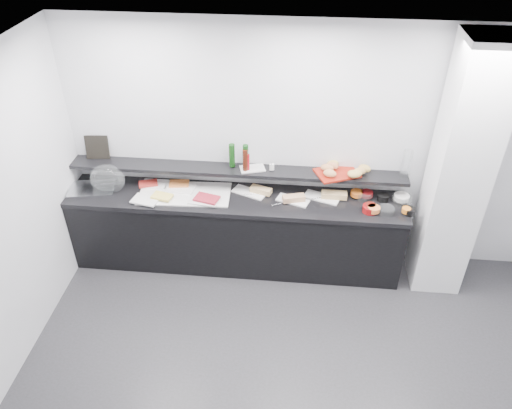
# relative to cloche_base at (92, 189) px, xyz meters

# --- Properties ---
(ground) EXTENTS (5.00, 5.00, 0.00)m
(ground) POSITION_rel_cloche_base_xyz_m (2.25, -1.67, -0.92)
(ground) COLOR #2D2D30
(ground) RESTS_ON ground
(back_wall) EXTENTS (5.00, 0.02, 2.70)m
(back_wall) POSITION_rel_cloche_base_xyz_m (2.25, 0.33, 0.43)
(back_wall) COLOR silver
(back_wall) RESTS_ON ground
(ceiling) EXTENTS (5.00, 5.00, 0.00)m
(ceiling) POSITION_rel_cloche_base_xyz_m (2.25, -1.67, 1.78)
(ceiling) COLOR white
(ceiling) RESTS_ON back_wall
(column) EXTENTS (0.50, 0.50, 2.70)m
(column) POSITION_rel_cloche_base_xyz_m (3.75, -0.02, 0.43)
(column) COLOR white
(column) RESTS_ON ground
(buffet_cabinet) EXTENTS (3.60, 0.60, 0.85)m
(buffet_cabinet) POSITION_rel_cloche_base_xyz_m (1.55, 0.03, -0.50)
(buffet_cabinet) COLOR black
(buffet_cabinet) RESTS_ON ground
(counter_top) EXTENTS (3.62, 0.62, 0.05)m
(counter_top) POSITION_rel_cloche_base_xyz_m (1.55, 0.03, -0.05)
(counter_top) COLOR black
(counter_top) RESTS_ON buffet_cabinet
(wall_shelf) EXTENTS (3.60, 0.25, 0.04)m
(wall_shelf) POSITION_rel_cloche_base_xyz_m (1.55, 0.20, 0.21)
(wall_shelf) COLOR black
(wall_shelf) RESTS_ON back_wall
(cloche_base) EXTENTS (0.53, 0.40, 0.04)m
(cloche_base) POSITION_rel_cloche_base_xyz_m (0.00, 0.00, 0.00)
(cloche_base) COLOR #B7BABE
(cloche_base) RESTS_ON counter_top
(cloche_dome) EXTENTS (0.39, 0.27, 0.34)m
(cloche_dome) POSITION_rel_cloche_base_xyz_m (0.17, 0.06, 0.11)
(cloche_dome) COLOR white
(cloche_dome) RESTS_ON cloche_base
(linen_runner) EXTENTS (0.99, 0.51, 0.01)m
(linen_runner) POSITION_rel_cloche_base_xyz_m (1.01, 0.03, -0.01)
(linen_runner) COLOR silver
(linen_runner) RESTS_ON counter_top
(platter_meat_a) EXTENTS (0.28, 0.19, 0.01)m
(platter_meat_a) POSITION_rel_cloche_base_xyz_m (0.65, 0.16, 0.00)
(platter_meat_a) COLOR white
(platter_meat_a) RESTS_ON linen_runner
(food_meat_a) EXTENTS (0.23, 0.19, 0.02)m
(food_meat_a) POSITION_rel_cloche_base_xyz_m (0.58, 0.14, 0.02)
(food_meat_a) COLOR maroon
(food_meat_a) RESTS_ON platter_meat_a
(platter_salmon) EXTENTS (0.34, 0.24, 0.01)m
(platter_salmon) POSITION_rel_cloche_base_xyz_m (0.94, 0.12, 0.00)
(platter_salmon) COLOR white
(platter_salmon) RESTS_ON linen_runner
(food_salmon) EXTENTS (0.23, 0.16, 0.02)m
(food_salmon) POSITION_rel_cloche_base_xyz_m (0.92, 0.17, 0.02)
(food_salmon) COLOR orange
(food_salmon) RESTS_ON platter_salmon
(platter_cheese) EXTENTS (0.31, 0.24, 0.01)m
(platter_cheese) POSITION_rel_cloche_base_xyz_m (0.63, -0.14, 0.00)
(platter_cheese) COLOR white
(platter_cheese) RESTS_ON linen_runner
(food_cheese) EXTENTS (0.23, 0.18, 0.02)m
(food_cheese) POSITION_rel_cloche_base_xyz_m (0.80, -0.09, 0.02)
(food_cheese) COLOR #EFD65D
(food_cheese) RESTS_ON platter_cheese
(platter_meat_b) EXTENTS (0.32, 0.23, 0.01)m
(platter_meat_b) POSITION_rel_cloche_base_xyz_m (1.25, -0.08, 0.00)
(platter_meat_b) COLOR silver
(platter_meat_b) RESTS_ON linen_runner
(food_meat_b) EXTENTS (0.28, 0.22, 0.02)m
(food_meat_b) POSITION_rel_cloche_base_xyz_m (1.27, -0.08, 0.02)
(food_meat_b) COLOR maroon
(food_meat_b) RESTS_ON platter_meat_b
(sandwich_plate_left) EXTENTS (0.40, 0.29, 0.01)m
(sandwich_plate_left) POSITION_rel_cloche_base_xyz_m (1.70, 0.13, -0.01)
(sandwich_plate_left) COLOR white
(sandwich_plate_left) RESTS_ON counter_top
(sandwich_food_left) EXTENTS (0.24, 0.16, 0.06)m
(sandwich_food_left) POSITION_rel_cloche_base_xyz_m (1.82, 0.13, 0.02)
(sandwich_food_left) COLOR tan
(sandwich_food_left) RESTS_ON sandwich_plate_left
(tongs_left) EXTENTS (0.16, 0.02, 0.01)m
(tongs_left) POSITION_rel_cloche_base_xyz_m (1.73, 0.07, -0.00)
(tongs_left) COLOR silver
(tongs_left) RESTS_ON sandwich_plate_left
(sandwich_plate_mid) EXTENTS (0.37, 0.25, 0.01)m
(sandwich_plate_mid) POSITION_rel_cloche_base_xyz_m (2.17, 0.02, -0.01)
(sandwich_plate_mid) COLOR white
(sandwich_plate_mid) RESTS_ON counter_top
(sandwich_food_mid) EXTENTS (0.25, 0.15, 0.06)m
(sandwich_food_mid) POSITION_rel_cloche_base_xyz_m (2.18, 0.01, 0.02)
(sandwich_food_mid) COLOR tan
(sandwich_food_mid) RESTS_ON sandwich_plate_mid
(tongs_mid) EXTENTS (0.14, 0.09, 0.01)m
(tongs_mid) POSITION_rel_cloche_base_xyz_m (2.03, -0.07, -0.00)
(tongs_mid) COLOR #ADAFB4
(tongs_mid) RESTS_ON sandwich_plate_mid
(sandwich_plate_right) EXTENTS (0.40, 0.27, 0.01)m
(sandwich_plate_right) POSITION_rel_cloche_base_xyz_m (2.47, 0.11, -0.01)
(sandwich_plate_right) COLOR white
(sandwich_plate_right) RESTS_ON counter_top
(sandwich_food_right) EXTENTS (0.27, 0.11, 0.06)m
(sandwich_food_right) POSITION_rel_cloche_base_xyz_m (2.60, 0.11, 0.02)
(sandwich_food_right) COLOR tan
(sandwich_food_right) RESTS_ON sandwich_plate_right
(tongs_right) EXTENTS (0.15, 0.07, 0.01)m
(tongs_right) POSITION_rel_cloche_base_xyz_m (2.44, 0.08, -0.00)
(tongs_right) COLOR silver
(tongs_right) RESTS_ON sandwich_plate_right
(bowl_glass_fruit) EXTENTS (0.20, 0.20, 0.07)m
(bowl_glass_fruit) POSITION_rel_cloche_base_xyz_m (2.92, 0.15, 0.02)
(bowl_glass_fruit) COLOR white
(bowl_glass_fruit) RESTS_ON counter_top
(fill_glass_fruit) EXTENTS (0.15, 0.15, 0.05)m
(fill_glass_fruit) POSITION_rel_cloche_base_xyz_m (2.84, 0.16, 0.03)
(fill_glass_fruit) COLOR #D1611C
(fill_glass_fruit) RESTS_ON bowl_glass_fruit
(bowl_black_jam) EXTENTS (0.14, 0.14, 0.07)m
(bowl_black_jam) POSITION_rel_cloche_base_xyz_m (3.12, 0.12, 0.02)
(bowl_black_jam) COLOR black
(bowl_black_jam) RESTS_ON counter_top
(fill_black_jam) EXTENTS (0.16, 0.16, 0.05)m
(fill_black_jam) POSITION_rel_cloche_base_xyz_m (2.95, 0.16, 0.03)
(fill_black_jam) COLOR #630E10
(fill_black_jam) RESTS_ON bowl_black_jam
(bowl_glass_cream) EXTENTS (0.23, 0.23, 0.07)m
(bowl_glass_cream) POSITION_rel_cloche_base_xyz_m (3.31, 0.12, 0.02)
(bowl_glass_cream) COLOR silver
(bowl_glass_cream) RESTS_ON counter_top
(fill_glass_cream) EXTENTS (0.20, 0.20, 0.05)m
(fill_glass_cream) POSITION_rel_cloche_base_xyz_m (3.30, 0.14, 0.03)
(fill_glass_cream) COLOR white
(fill_glass_cream) RESTS_ON bowl_glass_cream
(bowl_red_jam) EXTENTS (0.16, 0.16, 0.07)m
(bowl_red_jam) POSITION_rel_cloche_base_xyz_m (2.96, -0.09, 0.02)
(bowl_red_jam) COLOR maroon
(bowl_red_jam) RESTS_ON counter_top
(fill_red_jam) EXTENTS (0.13, 0.13, 0.05)m
(fill_red_jam) POSITION_rel_cloche_base_xyz_m (2.96, -0.07, 0.03)
(fill_red_jam) COLOR #59130C
(fill_red_jam) RESTS_ON bowl_red_jam
(bowl_glass_salmon) EXTENTS (0.22, 0.22, 0.07)m
(bowl_glass_salmon) POSITION_rel_cloche_base_xyz_m (3.12, -0.11, 0.02)
(bowl_glass_salmon) COLOR white
(bowl_glass_salmon) RESTS_ON counter_top
(fill_glass_salmon) EXTENTS (0.17, 0.17, 0.05)m
(fill_glass_salmon) POSITION_rel_cloche_base_xyz_m (2.99, -0.11, 0.03)
(fill_glass_salmon) COLOR orange
(fill_glass_salmon) RESTS_ON bowl_glass_salmon
(bowl_black_fruit) EXTENTS (0.15, 0.15, 0.07)m
(bowl_black_fruit) POSITION_rel_cloche_base_xyz_m (3.35, -0.09, 0.02)
(bowl_black_fruit) COLOR black
(bowl_black_fruit) RESTS_ON counter_top
(fill_black_fruit) EXTENTS (0.11, 0.11, 0.05)m
(fill_black_fruit) POSITION_rel_cloche_base_xyz_m (3.32, -0.10, 0.03)
(fill_black_fruit) COLOR orange
(fill_black_fruit) RESTS_ON bowl_black_fruit
(framed_print) EXTENTS (0.26, 0.10, 0.26)m
(framed_print) POSITION_rel_cloche_base_xyz_m (0.02, 0.29, 0.36)
(framed_print) COLOR black
(framed_print) RESTS_ON wall_shelf
(print_art) EXTENTS (0.17, 0.11, 0.22)m
(print_art) POSITION_rel_cloche_base_xyz_m (0.06, 0.32, 0.36)
(print_art) COLOR beige
(print_art) RESTS_ON framed_print
(condiment_tray) EXTENTS (0.29, 0.23, 0.01)m
(condiment_tray) POSITION_rel_cloche_base_xyz_m (1.72, 0.21, 0.24)
(condiment_tray) COLOR silver
(condiment_tray) RESTS_ON wall_shelf
(bottle_green_a) EXTENTS (0.07, 0.07, 0.26)m
(bottle_green_a) POSITION_rel_cloche_base_xyz_m (1.51, 0.23, 0.37)
(bottle_green_a) COLOR #10390F
(bottle_green_a) RESTS_ON condiment_tray
(bottle_brown) EXTENTS (0.07, 0.07, 0.24)m
(bottle_brown) POSITION_rel_cloche_base_xyz_m (1.65, 0.17, 0.36)
(bottle_brown) COLOR #3C150B
(bottle_brown) RESTS_ON condiment_tray
(bottle_green_b) EXTENTS (0.07, 0.07, 0.28)m
(bottle_green_b) POSITION_rel_cloche_base_xyz_m (1.66, 0.19, 0.38)
(bottle_green_b) COLOR #0F3811
(bottle_green_b) RESTS_ON condiment_tray
(bottle_hot) EXTENTS (0.05, 0.05, 0.18)m
(bottle_hot) POSITION_rel_cloche_base_xyz_m (1.68, 0.18, 0.33)
(bottle_hot) COLOR #A70B14
(bottle_hot) RESTS_ON condiment_tray
(shaker_salt) EXTENTS (0.04, 0.04, 0.07)m
(shaker_salt) POSITION_rel_cloche_base_xyz_m (1.92, 0.19, 0.28)
(shaker_salt) COLOR silver
(shaker_salt) RESTS_ON condiment_tray
(shaker_pepper) EXTENTS (0.04, 0.04, 0.07)m
(shaker_pepper) POSITION_rel_cloche_base_xyz_m (1.94, 0.20, 0.28)
(shaker_pepper) COLOR white
(shaker_pepper) RESTS_ON condiment_tray
(bread_tray) EXTENTS (0.51, 0.45, 0.02)m
(bread_tray) POSITION_rel_cloche_base_xyz_m (2.61, 0.20, 0.24)
(bread_tray) COLOR maroon
(bread_tray) RESTS_ON wall_shelf
(bread_roll_nw) EXTENTS (0.15, 0.12, 0.08)m
(bread_roll_nw) POSITION_rel_cloche_base_xyz_m (2.57, 0.30, 0.29)
(bread_roll_nw) COLOR #B59645
(bread_roll_nw) RESTS_ON bread_tray
(bread_roll_n) EXTENTS (0.15, 0.12, 0.08)m
(bread_roll_n) POSITION_rel_cloche_base_xyz_m (2.57, 0.26, 0.29)
(bread_roll_n) COLOR #B87246
(bread_roll_n) RESTS_ON bread_tray
(bread_roll_ne) EXTENTS (0.15, 0.13, 0.08)m
(bread_roll_ne) POSITION_rel_cloche_base_xyz_m (2.90, 0.24, 0.29)
(bread_roll_ne) COLOR #B89346
(bread_roll_ne) RESTS_ON bread_tray
(bread_roll_sw) EXTENTS (0.15, 0.12, 0.08)m
(bread_roll_sw) POSITION_rel_cloche_base_xyz_m (2.53, 0.11, 0.29)
(bread_roll_sw) COLOR #C3814A
(bread_roll_sw) RESTS_ON bread_tray
(bread_roll_s) EXTENTS (0.18, 0.14, 0.08)m
(bread_roll_s) POSITION_rel_cloche_base_xyz_m (2.79, 0.12, 0.29)
(bread_roll_s) COLOR tan
(bread_roll_s) RESTS_ON bread_tray
(bread_roll_se) EXTENTS (0.14, 0.10, 0.08)m
(bread_roll_se) POSITION_rel_cloche_base_xyz_m (2.78, 0.12, 0.29)
(bread_roll_se) COLOR #AF9143
(bread_roll_se) RESTS_ON bread_tray
(bread_roll_midw) EXTENTS (0.15, 0.11, 0.08)m
(bread_roll_midw) POSITION_rel_cloche_base_xyz_m (2.51, 0.21, 0.29)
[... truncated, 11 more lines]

